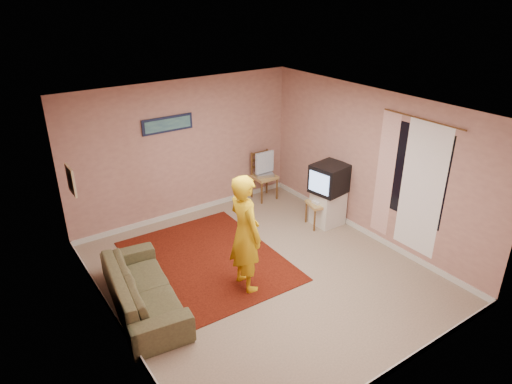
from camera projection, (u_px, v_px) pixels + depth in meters
ground at (262, 273)px, 7.10m from camera, size 5.00×5.00×0.00m
wall_back at (184, 150)px, 8.43m from camera, size 4.50×0.02×2.60m
wall_front at (403, 284)px, 4.68m from camera, size 4.50×0.02×2.60m
wall_left at (107, 244)px, 5.39m from camera, size 0.02×5.00×2.60m
wall_right at (371, 165)px, 7.71m from camera, size 0.02×5.00×2.60m
ceiling at (263, 109)px, 6.01m from camera, size 4.50×5.00×0.02m
baseboard_back at (189, 211)px, 8.94m from camera, size 4.50×0.02×0.10m
baseboard_front at (387, 373)px, 5.21m from camera, size 4.50×0.02×0.10m
baseboard_left at (121, 326)px, 5.92m from camera, size 0.02×5.00×0.10m
baseboard_right at (363, 230)px, 8.23m from camera, size 0.02×5.00×0.10m
window at (416, 174)px, 6.97m from camera, size 0.01×1.10×1.50m
curtain_sheer at (421, 189)px, 6.94m from camera, size 0.01×0.75×2.10m
curtain_floral at (385, 175)px, 7.45m from camera, size 0.01×0.35×2.10m
curtain_rod at (423, 119)px, 6.59m from camera, size 0.02×1.40×0.02m
picture_back at (168, 124)px, 8.02m from camera, size 0.95×0.04×0.28m
picture_left at (71, 180)px, 6.50m from camera, size 0.04×0.38×0.42m
area_rug at (207, 261)px, 7.40m from camera, size 2.24×2.77×0.01m
tv_cabinet at (328, 207)px, 8.45m from camera, size 0.51×0.46×0.65m
crt_tv at (330, 178)px, 8.20m from camera, size 0.68×0.63×0.52m
chair_a at (264, 171)px, 9.32m from camera, size 0.45×0.43×0.54m
dvd_player at (264, 174)px, 9.35m from camera, size 0.42×0.35×0.06m
blue_throw at (265, 162)px, 9.24m from camera, size 0.42×0.05×0.44m
chair_b at (319, 198)px, 8.28m from camera, size 0.48×0.49×0.49m
game_console at (319, 202)px, 8.31m from camera, size 0.23×0.17×0.05m
sofa at (143, 289)px, 6.26m from camera, size 1.04×2.10×0.59m
person at (245, 233)px, 6.44m from camera, size 0.45×0.67×1.78m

